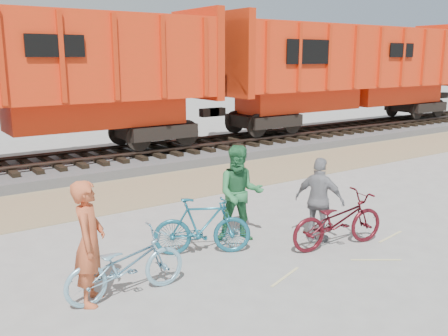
{
  "coord_description": "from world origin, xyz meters",
  "views": [
    {
      "loc": [
        -6.18,
        -6.48,
        3.53
      ],
      "look_at": [
        -0.63,
        1.5,
        1.37
      ],
      "focal_mm": 40.0,
      "sensor_mm": 36.0,
      "label": 1
    }
  ],
  "objects": [
    {
      "name": "ground",
      "position": [
        0.0,
        0.0,
        0.0
      ],
      "size": [
        120.0,
        120.0,
        0.0
      ],
      "primitive_type": "plane",
      "color": "#9E9E99",
      "rests_on": "ground"
    },
    {
      "name": "bicycle_maroon",
      "position": [
        0.71,
        -0.35,
        0.52
      ],
      "size": [
        2.09,
        1.03,
        1.05
      ],
      "primitive_type": "imported",
      "rotation": [
        0.0,
        0.0,
        1.4
      ],
      "color": "#4A0E16",
      "rests_on": "ground"
    },
    {
      "name": "ballast_bed",
      "position": [
        0.0,
        9.0,
        0.15
      ],
      "size": [
        120.0,
        4.0,
        0.3
      ],
      "primitive_type": "cube",
      "color": "slate",
      "rests_on": "ground"
    },
    {
      "name": "person_woman",
      "position": [
        0.61,
        0.05,
        0.84
      ],
      "size": [
        0.78,
        1.06,
        1.68
      ],
      "primitive_type": "imported",
      "rotation": [
        0.0,
        0.0,
        2.0
      ],
      "color": "gray",
      "rests_on": "ground"
    },
    {
      "name": "gravel_strip",
      "position": [
        0.0,
        5.5,
        0.01
      ],
      "size": [
        120.0,
        3.0,
        0.02
      ],
      "primitive_type": "cube",
      "color": "tan",
      "rests_on": "ground"
    },
    {
      "name": "person_man",
      "position": [
        -0.58,
        1.02,
        0.95
      ],
      "size": [
        1.16,
        1.09,
        1.89
      ],
      "primitive_type": "imported",
      "rotation": [
        0.0,
        0.0,
        -0.54
      ],
      "color": "#286D3D",
      "rests_on": "ground"
    },
    {
      "name": "bicycle_teal",
      "position": [
        -1.58,
        0.82,
        0.53
      ],
      "size": [
        1.8,
        1.29,
        1.07
      ],
      "primitive_type": "imported",
      "rotation": [
        0.0,
        0.0,
        1.08
      ],
      "color": "#195C72",
      "rests_on": "ground"
    },
    {
      "name": "person_solo",
      "position": [
        -3.91,
        0.18,
        0.93
      ],
      "size": [
        0.73,
        0.81,
        1.85
      ],
      "primitive_type": "imported",
      "rotation": [
        0.0,
        0.0,
        1.01
      ],
      "color": "#C15530",
      "rests_on": "ground"
    },
    {
      "name": "hopper_car_right",
      "position": [
        11.57,
        9.0,
        3.01
      ],
      "size": [
        14.0,
        3.13,
        4.65
      ],
      "color": "black",
      "rests_on": "track"
    },
    {
      "name": "bicycle_blue",
      "position": [
        -3.41,
        0.08,
        0.5
      ],
      "size": [
        1.9,
        0.68,
        1.0
      ],
      "primitive_type": "imported",
      "rotation": [
        0.0,
        0.0,
        1.56
      ],
      "color": "#7DB1CB",
      "rests_on": "ground"
    },
    {
      "name": "track",
      "position": [
        0.0,
        9.0,
        0.47
      ],
      "size": [
        120.0,
        2.6,
        0.24
      ],
      "color": "black",
      "rests_on": "ballast_bed"
    }
  ]
}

